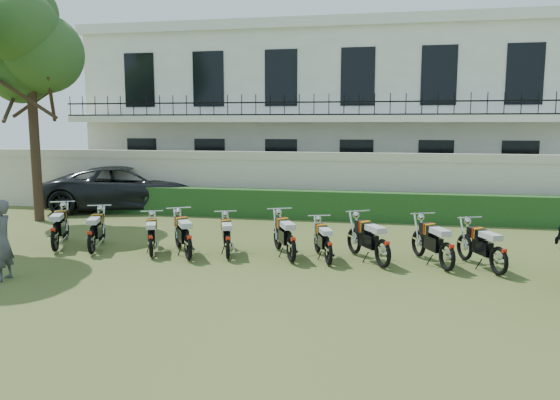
{
  "coord_description": "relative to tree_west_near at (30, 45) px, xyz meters",
  "views": [
    {
      "loc": [
        2.78,
        -11.51,
        3.34
      ],
      "look_at": [
        0.02,
        2.21,
        1.36
      ],
      "focal_mm": 35.0,
      "sensor_mm": 36.0,
      "label": 1
    }
  ],
  "objects": [
    {
      "name": "perimeter_wall",
      "position": [
        8.96,
        3.0,
        -4.72
      ],
      "size": [
        30.0,
        0.35,
        2.3
      ],
      "color": "beige",
      "rests_on": "ground"
    },
    {
      "name": "motorcycle_7",
      "position": [
        11.65,
        -4.03,
        -5.36
      ],
      "size": [
        1.16,
        1.87,
        1.15
      ],
      "rotation": [
        0.0,
        0.0,
        0.53
      ],
      "color": "black",
      "rests_on": "ground"
    },
    {
      "name": "ground",
      "position": [
        8.96,
        -5.0,
        -5.89
      ],
      "size": [
        100.0,
        100.0,
        0.0
      ],
      "primitive_type": "plane",
      "color": "#3E4C1E",
      "rests_on": "ground"
    },
    {
      "name": "inspector",
      "position": [
        3.7,
        -6.57,
        -5.02
      ],
      "size": [
        0.49,
        0.68,
        1.74
      ],
      "primitive_type": "imported",
      "rotation": [
        0.0,
        0.0,
        -1.45
      ],
      "color": "#55565A",
      "rests_on": "ground"
    },
    {
      "name": "motorcycle_1",
      "position": [
        4.38,
        -4.18,
        -5.38
      ],
      "size": [
        0.84,
        1.94,
        1.1
      ],
      "rotation": [
        0.0,
        0.0,
        0.33
      ],
      "color": "black",
      "rests_on": "ground"
    },
    {
      "name": "motorcycle_0",
      "position": [
        3.31,
        -4.12,
        -5.36
      ],
      "size": [
        0.98,
        1.99,
        1.15
      ],
      "rotation": [
        0.0,
        0.0,
        0.4
      ],
      "color": "black",
      "rests_on": "ground"
    },
    {
      "name": "hedge",
      "position": [
        9.96,
        2.2,
        -5.39
      ],
      "size": [
        18.0,
        0.6,
        1.0
      ],
      "primitive_type": "cube",
      "color": "#184319",
      "rests_on": "ground"
    },
    {
      "name": "tree_west_near",
      "position": [
        0.0,
        0.0,
        0.0
      ],
      "size": [
        3.4,
        3.2,
        7.9
      ],
      "color": "#473323",
      "rests_on": "ground"
    },
    {
      "name": "suv",
      "position": [
        1.82,
        2.9,
        -5.04
      ],
      "size": [
        6.68,
        4.57,
        1.7
      ],
      "primitive_type": "imported",
      "rotation": [
        0.0,
        0.0,
        1.88
      ],
      "color": "black",
      "rests_on": "ground"
    },
    {
      "name": "motorcycle_6",
      "position": [
        10.39,
        -4.03,
        -5.42
      ],
      "size": [
        0.78,
        1.78,
        1.01
      ],
      "rotation": [
        0.0,
        0.0,
        0.33
      ],
      "color": "black",
      "rests_on": "ground"
    },
    {
      "name": "motorcycle_5",
      "position": [
        9.49,
        -3.97,
        -5.37
      ],
      "size": [
        1.01,
        1.93,
        1.13
      ],
      "rotation": [
        0.0,
        0.0,
        0.43
      ],
      "color": "black",
      "rests_on": "ground"
    },
    {
      "name": "motorcycle_8",
      "position": [
        13.07,
        -4.05,
        -5.37
      ],
      "size": [
        0.98,
        1.95,
        1.13
      ],
      "rotation": [
        0.0,
        0.0,
        0.41
      ],
      "color": "black",
      "rests_on": "ground"
    },
    {
      "name": "motorcycle_9",
      "position": [
        14.15,
        -4.18,
        -5.38
      ],
      "size": [
        0.96,
        1.89,
        1.1
      ],
      "rotation": [
        0.0,
        0.0,
        0.41
      ],
      "color": "black",
      "rests_on": "ground"
    },
    {
      "name": "motorcycle_3",
      "position": [
        7.0,
        -4.26,
        -5.37
      ],
      "size": [
        1.16,
        1.81,
        1.13
      ],
      "rotation": [
        0.0,
        0.0,
        0.55
      ],
      "color": "black",
      "rests_on": "ground"
    },
    {
      "name": "building",
      "position": [
        8.96,
        8.96,
        -2.18
      ],
      "size": [
        20.4,
        9.6,
        7.4
      ],
      "color": "white",
      "rests_on": "ground"
    },
    {
      "name": "motorcycle_2",
      "position": [
        5.98,
        -4.14,
        -5.43
      ],
      "size": [
        0.85,
        1.74,
        1.0
      ],
      "rotation": [
        0.0,
        0.0,
        0.39
      ],
      "color": "black",
      "rests_on": "ground"
    },
    {
      "name": "motorcycle_4",
      "position": [
        7.91,
        -3.96,
        -5.42
      ],
      "size": [
        0.8,
        1.81,
        1.03
      ],
      "rotation": [
        0.0,
        0.0,
        0.34
      ],
      "color": "black",
      "rests_on": "ground"
    }
  ]
}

